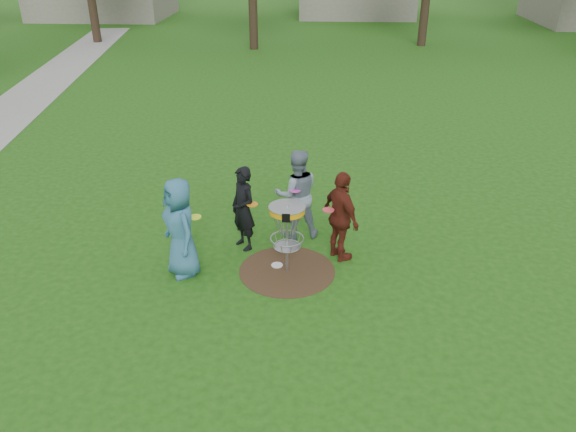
# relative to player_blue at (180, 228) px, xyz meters

# --- Properties ---
(ground) EXTENTS (100.00, 100.00, 0.00)m
(ground) POSITION_rel_player_blue_xyz_m (1.90, 0.15, -0.94)
(ground) COLOR #19470F
(ground) RESTS_ON ground
(dirt_patch) EXTENTS (1.80, 1.80, 0.01)m
(dirt_patch) POSITION_rel_player_blue_xyz_m (1.90, 0.15, -0.93)
(dirt_patch) COLOR #47331E
(dirt_patch) RESTS_ON ground
(player_blue) EXTENTS (1.02, 1.09, 1.88)m
(player_blue) POSITION_rel_player_blue_xyz_m (0.00, 0.00, 0.00)
(player_blue) COLOR #2F6381
(player_blue) RESTS_ON ground
(player_black) EXTENTS (0.71, 0.74, 1.71)m
(player_black) POSITION_rel_player_blue_xyz_m (1.00, 0.99, -0.09)
(player_black) COLOR black
(player_black) RESTS_ON ground
(player_grey) EXTENTS (1.04, 0.89, 1.88)m
(player_grey) POSITION_rel_player_blue_xyz_m (2.02, 1.53, 0.00)
(player_grey) COLOR slate
(player_grey) RESTS_ON ground
(player_maroon) EXTENTS (0.92, 1.12, 1.79)m
(player_maroon) POSITION_rel_player_blue_xyz_m (2.89, 0.67, -0.04)
(player_maroon) COLOR #561D13
(player_maroon) RESTS_ON ground
(disc_on_grass) EXTENTS (0.22, 0.22, 0.02)m
(disc_on_grass) POSITION_rel_player_blue_xyz_m (1.70, 0.32, -0.93)
(disc_on_grass) COLOR silver
(disc_on_grass) RESTS_ON ground
(disc_golf_basket) EXTENTS (0.66, 0.67, 1.38)m
(disc_golf_basket) POSITION_rel_player_blue_xyz_m (1.90, 0.15, 0.08)
(disc_golf_basket) COLOR #9EA0A5
(disc_golf_basket) RESTS_ON ground
(held_discs) EXTENTS (2.58, 1.45, 0.13)m
(held_discs) POSITION_rel_player_blue_xyz_m (1.53, 0.65, 0.17)
(held_discs) COLOR #CDF21A
(held_discs) RESTS_ON ground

